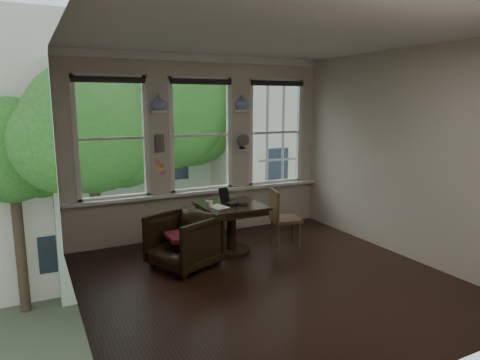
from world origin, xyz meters
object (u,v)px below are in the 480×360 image
table (231,229)px  side_chair_right (286,219)px  laptop (237,205)px  mug (209,204)px  armchair_left (184,241)px

table → side_chair_right: side_chair_right is taller
side_chair_right → table: bearing=93.4°
table → laptop: laptop is taller
table → mug: size_ratio=8.26×
armchair_left → side_chair_right: bearing=69.1°
mug → armchair_left: bearing=-157.3°
laptop → mug: mug is taller
table → armchair_left: (-0.83, -0.23, 0.00)m
armchair_left → mug: mug is taller
armchair_left → mug: bearing=89.6°
side_chair_right → laptop: 0.87m
armchair_left → laptop: size_ratio=2.73×
table → mug: bearing=-174.8°
armchair_left → side_chair_right: size_ratio=0.90×
laptop → armchair_left: bearing=-138.3°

